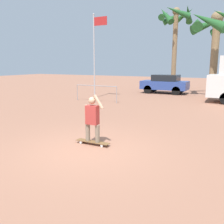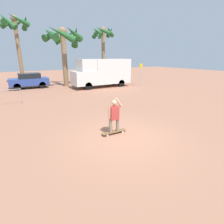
# 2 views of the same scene
# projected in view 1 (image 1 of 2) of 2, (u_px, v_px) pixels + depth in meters

# --- Properties ---
(ground_plane) EXTENTS (80.00, 80.00, 0.00)m
(ground_plane) POSITION_uv_depth(u_px,v_px,m) (88.00, 150.00, 7.32)
(ground_plane) COLOR #A36B51
(skateboard) EXTENTS (1.12, 0.24, 0.10)m
(skateboard) POSITION_uv_depth(u_px,v_px,m) (93.00, 142.00, 7.77)
(skateboard) COLOR brown
(skateboard) RESTS_ON ground_plane
(person_skateboarder) EXTENTS (0.66, 0.22, 1.48)m
(person_skateboarder) POSITION_uv_depth(u_px,v_px,m) (92.00, 117.00, 7.61)
(person_skateboarder) COLOR gray
(person_skateboarder) RESTS_ON skateboard
(parked_car_blue) EXTENTS (3.82, 1.76, 1.56)m
(parked_car_blue) POSITION_uv_depth(u_px,v_px,m) (165.00, 84.00, 20.96)
(parked_car_blue) COLOR black
(parked_car_blue) RESTS_ON ground_plane
(palm_tree_center_background) EXTENTS (4.28, 4.39, 6.34)m
(palm_tree_center_background) POSITION_uv_depth(u_px,v_px,m) (217.00, 27.00, 17.89)
(palm_tree_center_background) COLOR #8E704C
(palm_tree_center_background) RESTS_ON ground_plane
(palm_tree_far_left) EXTENTS (3.31, 3.50, 7.79)m
(palm_tree_far_left) POSITION_uv_depth(u_px,v_px,m) (175.00, 22.00, 23.49)
(palm_tree_far_left) COLOR #8E704C
(palm_tree_far_left) RESTS_ON ground_plane
(flagpole) EXTENTS (1.11, 0.12, 5.87)m
(flagpole) POSITION_uv_depth(u_px,v_px,m) (95.00, 50.00, 17.56)
(flagpole) COLOR #B7B7BC
(flagpole) RESTS_ON ground_plane
(plaza_railing_segment) EXTENTS (3.07, 0.05, 1.08)m
(plaza_railing_segment) POSITION_uv_depth(u_px,v_px,m) (96.00, 89.00, 16.36)
(plaza_railing_segment) COLOR #99999E
(plaza_railing_segment) RESTS_ON ground_plane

